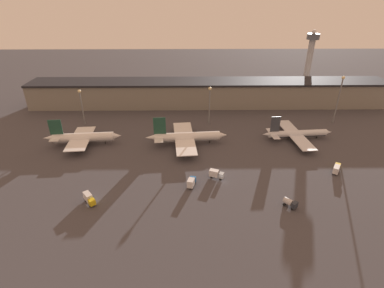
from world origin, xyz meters
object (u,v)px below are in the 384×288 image
at_px(control_tower, 310,55).
at_px(service_vehicle_2, 216,174).
at_px(airplane_0, 83,138).
at_px(service_vehicle_1, 89,198).
at_px(airplane_2, 297,134).
at_px(service_vehicle_3, 337,168).
at_px(service_vehicle_4, 290,203).
at_px(service_vehicle_0, 191,182).
at_px(airplane_1, 186,137).

bearing_deg(control_tower, service_vehicle_2, -122.49).
bearing_deg(control_tower, airplane_0, -146.14).
bearing_deg(service_vehicle_1, airplane_2, 80.23).
distance_m(service_vehicle_3, service_vehicle_4, 34.51).
height_order(airplane_0, service_vehicle_2, airplane_0).
bearing_deg(service_vehicle_0, airplane_1, 19.00).
bearing_deg(airplane_1, control_tower, 41.34).
bearing_deg(airplane_0, service_vehicle_4, -33.85).
height_order(airplane_0, airplane_1, airplane_1).
distance_m(airplane_0, service_vehicle_2, 70.22).
bearing_deg(airplane_0, control_tower, 29.14).
distance_m(airplane_0, service_vehicle_3, 117.56).
distance_m(service_vehicle_1, control_tower, 193.02).
bearing_deg(service_vehicle_0, control_tower, -18.59).
height_order(airplane_1, service_vehicle_3, airplane_1).
bearing_deg(airplane_0, service_vehicle_3, -17.92).
xyz_separation_m(airplane_2, service_vehicle_0, (-54.52, -41.05, -1.03)).
xyz_separation_m(service_vehicle_0, service_vehicle_2, (10.11, 5.87, -0.09)).
xyz_separation_m(airplane_0, airplane_2, (107.72, 4.85, -0.85)).
height_order(airplane_1, service_vehicle_0, airplane_1).
xyz_separation_m(service_vehicle_3, service_vehicle_4, (-26.42, -22.20, -0.20)).
height_order(airplane_2, control_tower, control_tower).
relative_size(service_vehicle_2, service_vehicle_4, 1.23).
height_order(airplane_1, service_vehicle_4, airplane_1).
xyz_separation_m(airplane_1, service_vehicle_3, (63.27, -27.03, -1.94)).
height_order(airplane_0, control_tower, control_tower).
bearing_deg(airplane_2, service_vehicle_1, -155.75).
distance_m(service_vehicle_0, control_tower, 162.75).
distance_m(airplane_0, airplane_2, 107.83).
bearing_deg(service_vehicle_0, service_vehicle_1, 120.38).
xyz_separation_m(airplane_1, airplane_2, (56.55, 4.68, -0.80)).
bearing_deg(service_vehicle_3, control_tower, 19.08).
xyz_separation_m(airplane_2, service_vehicle_4, (-19.70, -53.90, -1.34)).
relative_size(airplane_2, service_vehicle_3, 5.18).
relative_size(service_vehicle_0, control_tower, 0.14).
distance_m(service_vehicle_0, service_vehicle_2, 11.69).
height_order(airplane_0, airplane_2, airplane_0).
relative_size(airplane_0, airplane_2, 1.03).
bearing_deg(service_vehicle_3, service_vehicle_4, 162.66).
xyz_separation_m(airplane_1, control_tower, (93.06, 96.58, 21.07)).
bearing_deg(service_vehicle_2, airplane_2, 60.64).
bearing_deg(service_vehicle_4, service_vehicle_2, -168.89).
xyz_separation_m(service_vehicle_0, service_vehicle_1, (-37.03, -9.63, -0.05)).
distance_m(service_vehicle_2, service_vehicle_4, 31.00).
bearing_deg(service_vehicle_2, airplane_0, 176.66).
distance_m(airplane_1, airplane_2, 56.75).
height_order(airplane_1, airplane_2, airplane_1).
relative_size(airplane_0, service_vehicle_0, 6.37).
relative_size(airplane_0, control_tower, 0.88).
bearing_deg(airplane_2, service_vehicle_4, -114.80).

